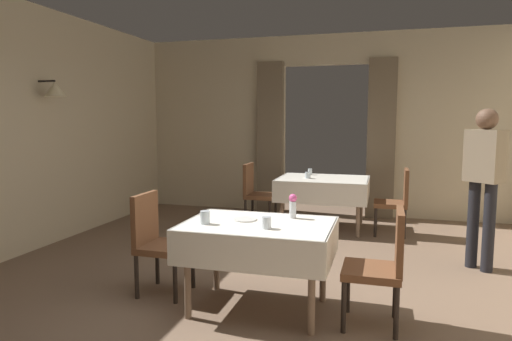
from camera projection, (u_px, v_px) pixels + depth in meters
The scene contains 15 objects.
ground at pixel (257, 313), 3.74m from camera, with size 10.08×10.08×0.00m, color #7A604C.
wall_back at pixel (325, 124), 7.55m from camera, with size 6.40×0.27×3.00m.
dining_table_mid at pixel (258, 235), 3.75m from camera, with size 1.24×0.88×0.75m.
dining_table_far at pixel (323, 185), 6.57m from camera, with size 1.30×1.01×0.75m.
chair_mid_left at pixel (157, 238), 4.14m from camera, with size 0.44×0.44×0.93m.
chair_mid_right at pixel (383, 262), 3.45m from camera, with size 0.44×0.44×0.93m.
chair_far_left at pixel (256, 191), 6.89m from camera, with size 0.44×0.44×0.93m.
chair_far_right at pixel (397, 199), 6.20m from camera, with size 0.44×0.44×0.93m.
flower_vase_mid at pixel (293, 205), 3.90m from camera, with size 0.07×0.07×0.21m.
glass_mid_b at pixel (266, 223), 3.54m from camera, with size 0.08×0.08×0.10m, color silver.
glass_mid_c at pixel (205, 217), 3.69m from camera, with size 0.08×0.08×0.11m, color silver.
plate_mid_d at pixel (245, 219), 3.84m from camera, with size 0.20×0.20×0.01m, color white.
glass_far_a at pixel (308, 175), 6.53m from camera, with size 0.08×0.08×0.09m, color silver.
glass_far_b at pixel (310, 172), 6.95m from camera, with size 0.07×0.07×0.09m, color silver.
person_waiter_by_doorway at pixel (484, 175), 4.72m from camera, with size 0.41×0.41×1.72m.
Camera 1 is at (0.97, -3.44, 1.61)m, focal length 31.47 mm.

